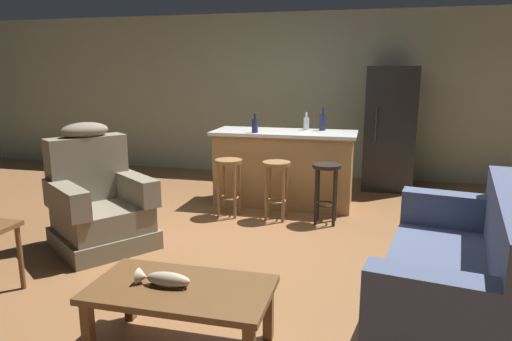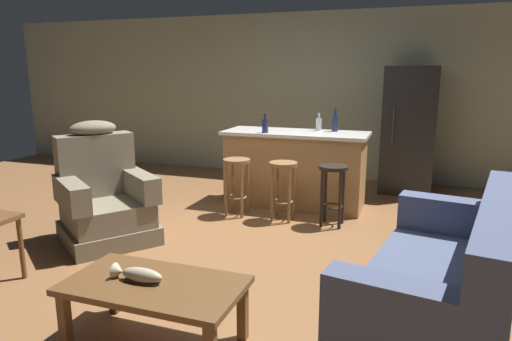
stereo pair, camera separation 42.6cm
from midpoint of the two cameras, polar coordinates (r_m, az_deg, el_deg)
ground_plane at (r=4.70m, az=3.11°, el=-8.75°), size 12.00×12.00×0.00m
back_wall at (r=7.45m, az=10.22°, el=9.12°), size 12.00×0.05×2.60m
coffee_table at (r=2.93m, az=-8.43°, el=-14.74°), size 1.10×0.60×0.42m
fish_figurine at (r=2.91m, az=-10.51°, el=-12.77°), size 0.34×0.10×0.10m
couch at (r=3.32m, az=26.13°, el=-12.95°), size 1.16×2.02×0.94m
recliner_near_lamp at (r=4.79m, az=-16.07°, el=-3.50°), size 1.17×1.17×1.20m
kitchen_island at (r=5.82m, az=6.97°, el=0.22°), size 1.80×0.70×0.95m
bar_stool_left at (r=5.38m, az=-0.15°, el=-0.76°), size 0.32×0.32×0.68m
bar_stool_middle at (r=5.22m, az=5.75°, el=-1.23°), size 0.32×0.32×0.68m
bar_stool_right at (r=5.12m, az=11.97°, el=-1.71°), size 0.32×0.32×0.68m
refrigerator at (r=6.81m, az=20.24°, el=4.73°), size 0.70×0.69×1.76m
bottle_tall_green at (r=5.88m, az=9.92°, el=5.75°), size 0.07×0.07×0.23m
bottle_short_amber at (r=5.60m, az=3.34°, el=5.63°), size 0.08×0.08×0.24m
bottle_wine_dark at (r=5.85m, az=11.93°, el=5.88°), size 0.08×0.08×0.29m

